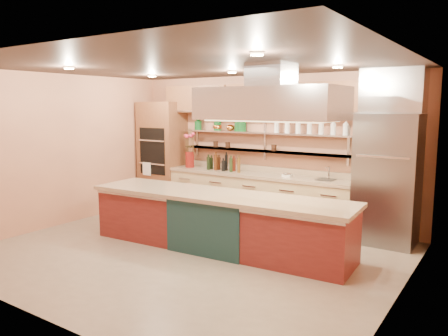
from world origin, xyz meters
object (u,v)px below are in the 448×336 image
Objects in this scene: refrigerator at (387,179)px; kitchen_scale at (287,174)px; green_canister at (242,127)px; island at (218,221)px; flower_vase at (190,160)px; copper_kettle at (230,128)px.

kitchen_scale is at bearing 179.67° from refrigerator.
refrigerator is at bearing -4.61° from green_canister.
flower_vase reaches higher than island.
flower_vase is 2.06× the size of kitchen_scale.
refrigerator is 6.39× the size of flower_vase.
green_canister reaches higher than island.
copper_kettle is (-1.03, 1.96, 1.34)m from island.
kitchen_scale is 1.39m from green_canister.
refrigerator reaches higher than kitchen_scale.
refrigerator is at bearing 35.84° from island.
flower_vase is 1.13m from copper_kettle.
refrigerator is 12.72× the size of copper_kettle.
flower_vase is (-1.91, 1.74, 0.66)m from island.
kitchen_scale is (2.25, 0.00, -0.12)m from flower_vase.
copper_kettle is at bearing 149.42° from kitchen_scale.
refrigerator reaches higher than flower_vase.
island is 2.59m from copper_kettle.
green_canister is (-0.75, 1.96, 1.37)m from island.
refrigerator is at bearing -4.19° from copper_kettle.
island is at bearing -62.19° from copper_kettle.
kitchen_scale is (-1.76, 0.01, -0.08)m from refrigerator.
refrigerator reaches higher than green_canister.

